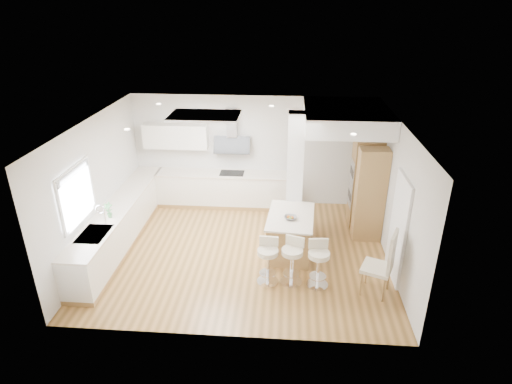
# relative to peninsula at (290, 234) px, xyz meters

# --- Properties ---
(ground) EXTENTS (6.00, 6.00, 0.00)m
(ground) POSITION_rel_peninsula_xyz_m (-0.99, -0.09, -0.43)
(ground) COLOR #AD7B40
(ground) RESTS_ON ground
(ceiling) EXTENTS (6.00, 5.00, 0.02)m
(ceiling) POSITION_rel_peninsula_xyz_m (-0.99, -0.09, -0.43)
(ceiling) COLOR white
(ceiling) RESTS_ON ground
(wall_back) EXTENTS (6.00, 0.04, 2.80)m
(wall_back) POSITION_rel_peninsula_xyz_m (-0.99, 2.41, 0.97)
(wall_back) COLOR silver
(wall_back) RESTS_ON ground
(wall_left) EXTENTS (0.04, 5.00, 2.80)m
(wall_left) POSITION_rel_peninsula_xyz_m (-3.99, -0.09, 0.97)
(wall_left) COLOR silver
(wall_left) RESTS_ON ground
(wall_right) EXTENTS (0.04, 5.00, 2.80)m
(wall_right) POSITION_rel_peninsula_xyz_m (2.01, -0.09, 0.97)
(wall_right) COLOR silver
(wall_right) RESTS_ON ground
(skylight) EXTENTS (4.10, 2.10, 0.06)m
(skylight) POSITION_rel_peninsula_xyz_m (-1.78, 0.51, 2.34)
(skylight) COLOR white
(skylight) RESTS_ON ground
(window_left) EXTENTS (0.06, 1.28, 1.07)m
(window_left) POSITION_rel_peninsula_xyz_m (-3.94, -0.99, 1.26)
(window_left) COLOR white
(window_left) RESTS_ON ground
(doorway_right) EXTENTS (0.05, 1.00, 2.10)m
(doorway_right) POSITION_rel_peninsula_xyz_m (1.99, -0.69, 0.57)
(doorway_right) COLOR #494039
(doorway_right) RESTS_ON ground
(counter_left) EXTENTS (0.63, 4.50, 1.35)m
(counter_left) POSITION_rel_peninsula_xyz_m (-3.68, 0.14, 0.03)
(counter_left) COLOR #AD844A
(counter_left) RESTS_ON ground
(counter_back) EXTENTS (3.62, 0.63, 2.50)m
(counter_back) POSITION_rel_peninsula_xyz_m (-1.90, 2.13, 0.26)
(counter_back) COLOR #AD844A
(counter_back) RESTS_ON ground
(pillar) EXTENTS (0.35, 0.35, 2.80)m
(pillar) POSITION_rel_peninsula_xyz_m (0.06, 0.86, 0.97)
(pillar) COLOR white
(pillar) RESTS_ON ground
(soffit) EXTENTS (1.78, 2.20, 0.40)m
(soffit) POSITION_rel_peninsula_xyz_m (1.11, 1.31, 2.17)
(soffit) COLOR white
(soffit) RESTS_ON ground
(oven_column) EXTENTS (0.63, 1.21, 2.10)m
(oven_column) POSITION_rel_peninsula_xyz_m (1.69, 1.14, 0.62)
(oven_column) COLOR #AD844A
(oven_column) RESTS_ON ground
(peninsula) EXTENTS (1.03, 1.47, 0.92)m
(peninsula) POSITION_rel_peninsula_xyz_m (0.00, 0.00, 0.00)
(peninsula) COLOR #AD844A
(peninsula) RESTS_ON ground
(bar_stool_a) EXTENTS (0.43, 0.43, 0.91)m
(bar_stool_a) POSITION_rel_peninsula_xyz_m (-0.41, -1.10, 0.08)
(bar_stool_a) COLOR white
(bar_stool_a) RESTS_ON ground
(bar_stool_b) EXTENTS (0.52, 0.52, 0.92)m
(bar_stool_b) POSITION_rel_peninsula_xyz_m (0.04, -1.07, 0.09)
(bar_stool_b) COLOR white
(bar_stool_b) RESTS_ON ground
(bar_stool_c) EXTENTS (0.45, 0.45, 0.92)m
(bar_stool_c) POSITION_rel_peninsula_xyz_m (0.52, -1.13, 0.09)
(bar_stool_c) COLOR white
(bar_stool_c) RESTS_ON ground
(dining_chair) EXTENTS (0.66, 0.66, 1.29)m
(dining_chair) POSITION_rel_peninsula_xyz_m (1.65, -1.32, 0.26)
(dining_chair) COLOR beige
(dining_chair) RESTS_ON ground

